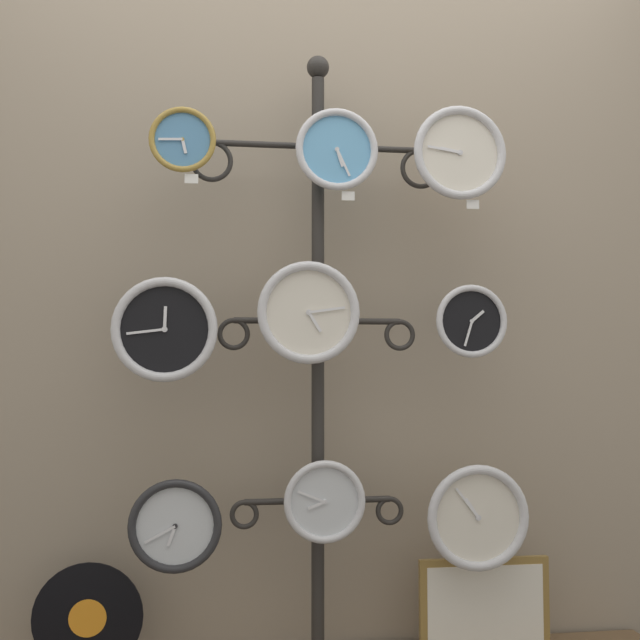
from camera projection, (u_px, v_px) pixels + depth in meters
name	position (u px, v px, depth m)	size (l,w,h in m)	color
shop_wall	(312.00, 235.00, 2.53)	(4.40, 0.04, 2.80)	gray
display_stand	(318.00, 452.00, 2.33)	(0.81, 0.40, 1.95)	#282623
clock_top_left	(183.00, 140.00, 2.23)	(0.20, 0.04, 0.20)	#4C84B2
clock_top_center	(337.00, 150.00, 2.30)	(0.26, 0.04, 0.26)	#60A8DB
clock_top_right	(460.00, 153.00, 2.33)	(0.30, 0.04, 0.30)	silver
clock_middle_left	(165.00, 329.00, 2.18)	(0.31, 0.04, 0.31)	black
clock_middle_center	(309.00, 313.00, 2.23)	(0.31, 0.04, 0.31)	silver
clock_middle_right	(471.00, 321.00, 2.33)	(0.23, 0.04, 0.23)	black
clock_bottom_left	(175.00, 526.00, 2.15)	(0.27, 0.04, 0.27)	silver
clock_bottom_center	(324.00, 501.00, 2.23)	(0.25, 0.04, 0.25)	silver
clock_bottom_right	(478.00, 517.00, 2.26)	(0.32, 0.04, 0.32)	silver
vinyl_record	(88.00, 618.00, 2.19)	(0.32, 0.01, 0.32)	black
picture_frame	(485.00, 607.00, 2.32)	(0.42, 0.02, 0.30)	olive
price_tag_upper	(191.00, 179.00, 2.22)	(0.04, 0.00, 0.03)	white
price_tag_mid	(348.00, 196.00, 2.30)	(0.04, 0.00, 0.03)	white
price_tag_lower	(473.00, 204.00, 2.32)	(0.04, 0.00, 0.03)	white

